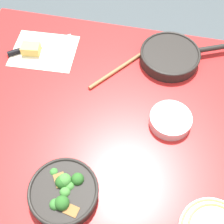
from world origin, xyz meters
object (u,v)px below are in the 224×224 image
Objects in this scene: skillet_broccoli at (64,193)px; wooden_spoon at (134,59)px; skillet_eggs at (171,56)px; cheese_block at (31,49)px; grater_knife at (31,48)px; prep_bowl_steel at (170,120)px.

skillet_broccoli is 0.99× the size of wooden_spoon.
skillet_eggs reaches higher than cheese_block.
cheese_block is (0.33, -0.59, -0.01)m from skillet_broccoli.
wooden_spoon is (0.15, 0.03, -0.02)m from skillet_eggs.
grater_knife is (0.34, -0.61, -0.02)m from skillet_broccoli.
grater_knife is 2.98× the size of cheese_block.
grater_knife reaches higher than wooden_spoon.
cheese_block is at bearing 133.67° from wooden_spoon.
prep_bowl_steel is (-0.03, 0.32, -0.01)m from skillet_eggs.
wooden_spoon is at bearing -173.69° from cheese_block.
wooden_spoon is 0.45m from cheese_block.
skillet_broccoli is 0.68m from cheese_block.
skillet_broccoli is 3.90× the size of cheese_block.
skillet_eggs reaches higher than grater_knife.
skillet_broccoli is at bearing 49.11° from prep_bowl_steel.
grater_knife is at bearing 179.98° from skillet_broccoli.
skillet_eggs reaches higher than prep_bowl_steel.
prep_bowl_steel is (-0.19, 0.29, 0.01)m from wooden_spoon.
wooden_spoon is 3.94× the size of cheese_block.
cheese_block is (-0.01, 0.02, 0.01)m from grater_knife.
skillet_broccoli reaches higher than grater_knife.
cheese_block is at bearing -98.34° from grater_knife.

